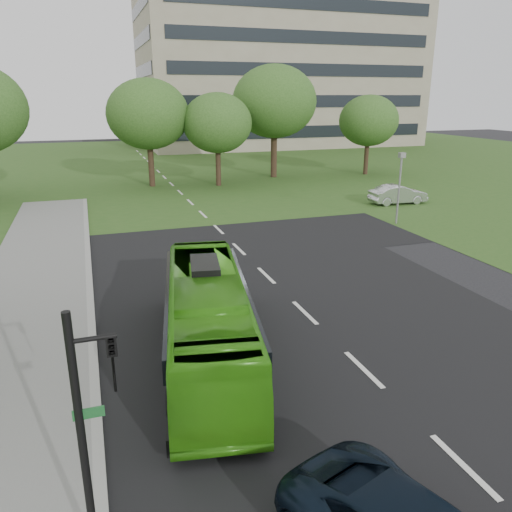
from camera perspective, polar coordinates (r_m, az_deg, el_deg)
The scene contains 11 objects.
ground at distance 16.04m, azimuth 8.54°, elevation -9.26°, with size 160.00×160.00×0.00m, color black.
street_surfaces at distance 36.65m, azimuth -8.34°, elevation 6.31°, with size 120.00×120.00×0.15m.
office_building at distance 80.07m, azimuth 2.57°, elevation 21.62°, with size 40.10×20.10×25.00m.
tree_park_b at distance 42.50m, azimuth -12.25°, elevation 15.56°, with size 6.58×6.58×8.63m.
tree_park_c at distance 42.08m, azimuth -4.45°, elevation 14.90°, with size 5.67×5.67×7.53m.
tree_park_d at distance 46.55m, azimuth 2.12°, elevation 17.21°, with size 7.51×7.51×9.93m.
tree_park_e at distance 49.44m, azimuth 12.76°, elevation 14.84°, with size 5.52×5.52×7.35m.
bus at distance 14.20m, azimuth -5.51°, elevation -7.27°, with size 2.10×8.98×2.50m, color #3B9A16.
sedan at distance 36.50m, azimuth 15.91°, elevation 6.79°, with size 1.41×4.03×1.33m, color #BBBCC1.
traffic_light at distance 8.07m, azimuth -18.37°, elevation -18.06°, with size 0.72×0.18×4.51m.
camera_pole at distance 30.32m, azimuth 16.13°, elevation 8.51°, with size 0.39×0.35×4.16m.
Camera 1 is at (-6.74, -12.61, 7.27)m, focal length 35.00 mm.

